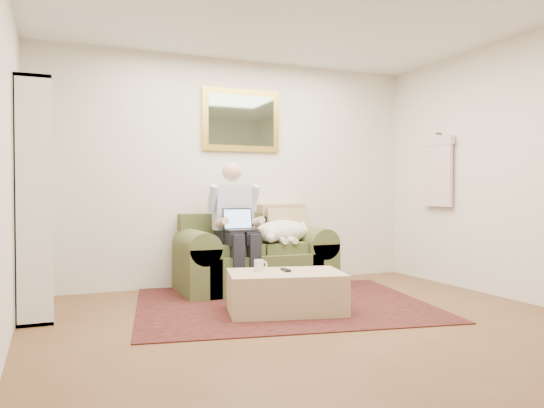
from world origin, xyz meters
TOP-DOWN VIEW (x-y plane):
  - room_shell at (0.00, 0.35)m, footprint 4.51×5.00m
  - rug at (0.05, 1.22)m, footprint 3.04×2.60m
  - sofa at (0.08, 2.05)m, footprint 1.65×0.84m
  - seated_man at (-0.17, 1.90)m, footprint 0.55×0.78m
  - laptop at (-0.17, 1.83)m, footprint 0.32×0.25m
  - sleeping_dog at (0.38, 1.96)m, footprint 0.68×0.43m
  - ottoman at (-0.06, 0.89)m, footprint 1.12×0.85m
  - coffee_mug at (-0.26, 1.04)m, footprint 0.08×0.08m
  - tv_remote at (-0.04, 0.94)m, footprint 0.06×0.15m
  - bookshelf at (-2.10, 1.60)m, footprint 0.28×0.80m
  - wall_mirror at (0.08, 2.47)m, footprint 0.94×0.04m
  - hanging_shirt at (2.19, 1.60)m, footprint 0.06×0.52m

SIDE VIEW (x-z plane):
  - rug at x=0.05m, z-range 0.00..0.01m
  - ottoman at x=-0.06m, z-range 0.00..0.36m
  - sofa at x=0.08m, z-range -0.21..0.78m
  - tv_remote at x=-0.04m, z-range 0.36..0.38m
  - coffee_mug at x=-0.26m, z-range 0.36..0.46m
  - sleeping_dog at x=0.38m, z-range 0.51..0.76m
  - seated_man at x=-0.17m, z-range 0.00..1.39m
  - laptop at x=-0.17m, z-range 0.61..0.85m
  - bookshelf at x=-2.10m, z-range 0.00..2.00m
  - room_shell at x=0.00m, z-range 0.00..2.61m
  - hanging_shirt at x=2.19m, z-range 0.90..1.80m
  - wall_mirror at x=0.08m, z-range 1.54..2.26m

